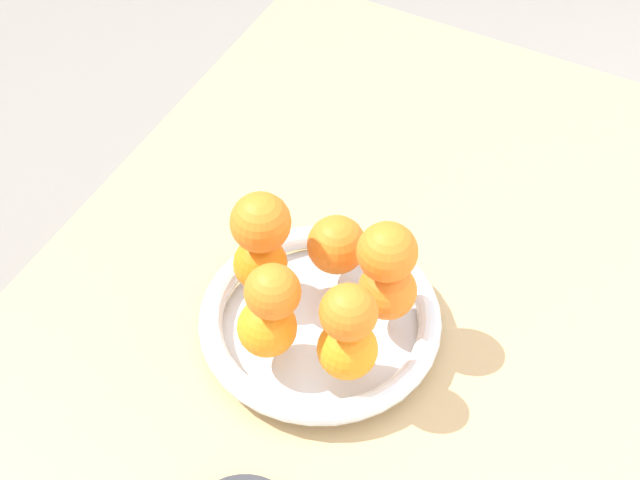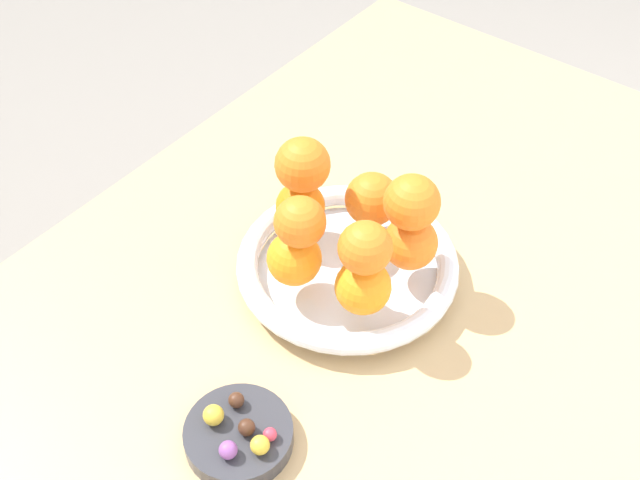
{
  "view_description": "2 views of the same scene",
  "coord_description": "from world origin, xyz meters",
  "px_view_note": "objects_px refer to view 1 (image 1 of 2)",
  "views": [
    {
      "loc": [
        0.62,
        0.27,
        1.63
      ],
      "look_at": [
        0.01,
        -0.04,
        0.86
      ],
      "focal_mm": 55.0,
      "sensor_mm": 36.0,
      "label": 1
    },
    {
      "loc": [
        0.58,
        0.35,
        1.47
      ],
      "look_at": [
        0.08,
        -0.04,
        0.83
      ],
      "focal_mm": 45.0,
      "sensor_mm": 36.0,
      "label": 2
    }
  ],
  "objects_px": {
    "orange_0": "(347,349)",
    "orange_4": "(267,327)",
    "fruit_bowl": "(320,322)",
    "orange_7": "(348,312)",
    "orange_1": "(387,290)",
    "dining_table": "(356,358)",
    "orange_8": "(387,252)",
    "orange_5": "(273,292)",
    "orange_3": "(260,264)",
    "orange_6": "(261,222)",
    "orange_2": "(337,245)"
  },
  "relations": [
    {
      "from": "orange_0",
      "to": "orange_4",
      "type": "distance_m",
      "value": 0.09
    },
    {
      "from": "fruit_bowl",
      "to": "orange_7",
      "type": "xyz_separation_m",
      "value": [
        0.05,
        0.06,
        0.11
      ]
    },
    {
      "from": "orange_4",
      "to": "orange_1",
      "type": "bearing_deg",
      "value": 138.32
    },
    {
      "from": "dining_table",
      "to": "orange_8",
      "type": "relative_size",
      "value": 17.25
    },
    {
      "from": "orange_1",
      "to": "orange_5",
      "type": "height_order",
      "value": "orange_5"
    },
    {
      "from": "orange_3",
      "to": "orange_6",
      "type": "xyz_separation_m",
      "value": [
        -0.0,
        0.0,
        0.06
      ]
    },
    {
      "from": "orange_2",
      "to": "dining_table",
      "type": "bearing_deg",
      "value": 58.8
    },
    {
      "from": "dining_table",
      "to": "orange_2",
      "type": "relative_size",
      "value": 16.49
    },
    {
      "from": "dining_table",
      "to": "fruit_bowl",
      "type": "relative_size",
      "value": 4.12
    },
    {
      "from": "orange_2",
      "to": "orange_7",
      "type": "xyz_separation_m",
      "value": [
        0.12,
        0.07,
        0.06
      ]
    },
    {
      "from": "orange_1",
      "to": "orange_2",
      "type": "bearing_deg",
      "value": -112.41
    },
    {
      "from": "fruit_bowl",
      "to": "orange_0",
      "type": "xyz_separation_m",
      "value": [
        0.05,
        0.06,
        0.05
      ]
    },
    {
      "from": "orange_0",
      "to": "orange_6",
      "type": "height_order",
      "value": "orange_6"
    },
    {
      "from": "dining_table",
      "to": "orange_4",
      "type": "height_order",
      "value": "orange_4"
    },
    {
      "from": "orange_4",
      "to": "orange_7",
      "type": "distance_m",
      "value": 0.11
    },
    {
      "from": "orange_2",
      "to": "orange_1",
      "type": "bearing_deg",
      "value": 67.59
    },
    {
      "from": "dining_table",
      "to": "orange_3",
      "type": "distance_m",
      "value": 0.19
    },
    {
      "from": "orange_1",
      "to": "orange_2",
      "type": "height_order",
      "value": "orange_2"
    },
    {
      "from": "orange_3",
      "to": "orange_8",
      "type": "distance_m",
      "value": 0.15
    },
    {
      "from": "orange_3",
      "to": "orange_5",
      "type": "bearing_deg",
      "value": 39.33
    },
    {
      "from": "orange_7",
      "to": "orange_3",
      "type": "bearing_deg",
      "value": -113.31
    },
    {
      "from": "orange_8",
      "to": "orange_4",
      "type": "bearing_deg",
      "value": -41.49
    },
    {
      "from": "orange_0",
      "to": "orange_3",
      "type": "height_order",
      "value": "orange_0"
    },
    {
      "from": "fruit_bowl",
      "to": "orange_2",
      "type": "distance_m",
      "value": 0.09
    },
    {
      "from": "fruit_bowl",
      "to": "orange_8",
      "type": "distance_m",
      "value": 0.13
    },
    {
      "from": "orange_7",
      "to": "orange_8",
      "type": "height_order",
      "value": "orange_8"
    },
    {
      "from": "orange_1",
      "to": "dining_table",
      "type": "bearing_deg",
      "value": -101.18
    },
    {
      "from": "orange_0",
      "to": "orange_7",
      "type": "height_order",
      "value": "orange_7"
    },
    {
      "from": "orange_2",
      "to": "orange_7",
      "type": "height_order",
      "value": "orange_7"
    },
    {
      "from": "orange_2",
      "to": "orange_7",
      "type": "bearing_deg",
      "value": 31.33
    },
    {
      "from": "orange_6",
      "to": "orange_7",
      "type": "bearing_deg",
      "value": 64.93
    },
    {
      "from": "orange_5",
      "to": "orange_6",
      "type": "relative_size",
      "value": 0.88
    },
    {
      "from": "fruit_bowl",
      "to": "orange_6",
      "type": "relative_size",
      "value": 4.07
    },
    {
      "from": "orange_8",
      "to": "orange_2",
      "type": "bearing_deg",
      "value": -114.64
    },
    {
      "from": "orange_0",
      "to": "orange_8",
      "type": "xyz_separation_m",
      "value": [
        -0.09,
        0.0,
        0.06
      ]
    },
    {
      "from": "fruit_bowl",
      "to": "orange_6",
      "type": "height_order",
      "value": "orange_6"
    },
    {
      "from": "orange_1",
      "to": "orange_7",
      "type": "height_order",
      "value": "orange_7"
    },
    {
      "from": "dining_table",
      "to": "orange_4",
      "type": "bearing_deg",
      "value": -26.37
    },
    {
      "from": "orange_6",
      "to": "orange_8",
      "type": "bearing_deg",
      "value": 99.12
    },
    {
      "from": "orange_2",
      "to": "orange_5",
      "type": "xyz_separation_m",
      "value": [
        0.13,
        -0.01,
        0.06
      ]
    },
    {
      "from": "orange_3",
      "to": "orange_6",
      "type": "bearing_deg",
      "value": 168.59
    },
    {
      "from": "orange_0",
      "to": "orange_6",
      "type": "distance_m",
      "value": 0.16
    },
    {
      "from": "orange_0",
      "to": "orange_4",
      "type": "height_order",
      "value": "same"
    },
    {
      "from": "fruit_bowl",
      "to": "orange_5",
      "type": "distance_m",
      "value": 0.13
    },
    {
      "from": "orange_2",
      "to": "orange_5",
      "type": "relative_size",
      "value": 1.16
    },
    {
      "from": "fruit_bowl",
      "to": "orange_6",
      "type": "distance_m",
      "value": 0.14
    },
    {
      "from": "orange_6",
      "to": "orange_0",
      "type": "bearing_deg",
      "value": 64.82
    },
    {
      "from": "orange_2",
      "to": "orange_6",
      "type": "distance_m",
      "value": 0.1
    },
    {
      "from": "orange_0",
      "to": "orange_6",
      "type": "relative_size",
      "value": 0.96
    },
    {
      "from": "orange_1",
      "to": "orange_4",
      "type": "distance_m",
      "value": 0.14
    }
  ]
}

